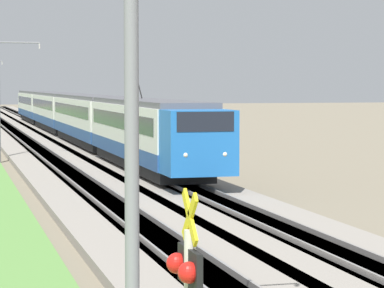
# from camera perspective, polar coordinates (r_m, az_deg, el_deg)

# --- Properties ---
(ballast_main) EXTENTS (240.00, 4.40, 0.30)m
(ballast_main) POSITION_cam_1_polar(r_m,az_deg,el_deg) (59.81, -9.60, -0.50)
(ballast_main) COLOR gray
(ballast_main) RESTS_ON ground
(ballast_adjacent) EXTENTS (240.00, 4.40, 0.30)m
(ballast_adjacent) POSITION_cam_1_polar(r_m,az_deg,el_deg) (60.29, -5.92, -0.43)
(ballast_adjacent) COLOR gray
(ballast_adjacent) RESTS_ON ground
(track_main) EXTENTS (240.00, 1.57, 0.45)m
(track_main) POSITION_cam_1_polar(r_m,az_deg,el_deg) (59.81, -9.60, -0.49)
(track_main) COLOR #4C4238
(track_main) RESTS_ON ground
(track_adjacent) EXTENTS (240.00, 1.57, 0.45)m
(track_adjacent) POSITION_cam_1_polar(r_m,az_deg,el_deg) (60.29, -5.92, -0.42)
(track_adjacent) COLOR #4C4238
(track_adjacent) RESTS_ON ground
(passenger_train) EXTENTS (79.71, 2.85, 4.88)m
(passenger_train) POSITION_cam_1_polar(r_m,az_deg,el_deg) (73.88, -7.60, 1.97)
(passenger_train) COLOR blue
(passenger_train) RESTS_ON ground
(catenary_mast_near) EXTENTS (0.22, 2.56, 7.61)m
(catenary_mast_near) POSITION_cam_1_polar(r_m,az_deg,el_deg) (13.70, -3.54, 1.28)
(catenary_mast_near) COLOR slate
(catenary_mast_near) RESTS_ON ground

